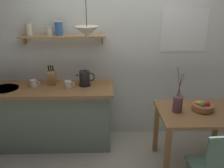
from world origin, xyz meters
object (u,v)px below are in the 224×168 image
knife_block (52,77)px  coffee_mug_spare (68,84)px  dining_table (196,121)px  electric_kettle (85,78)px  coffee_mug_by_sink (34,83)px  twig_vase (178,104)px  fruit_bowl (202,106)px  dining_chair_near (217,166)px  pendant_lamp (87,32)px

knife_block → coffee_mug_spare: bearing=-27.1°
dining_table → electric_kettle: 1.54m
coffee_mug_by_sink → coffee_mug_spare: 0.48m
twig_vase → coffee_mug_spare: size_ratio=4.22×
fruit_bowl → dining_table: bearing=-152.6°
dining_chair_near → dining_table: bearing=88.8°
coffee_mug_by_sink → coffee_mug_spare: (0.48, -0.06, 0.00)m
coffee_mug_by_sink → electric_kettle: bearing=2.9°
pendant_lamp → knife_block: bearing=156.1°
dining_chair_near → coffee_mug_by_sink: coffee_mug_by_sink is taller
knife_block → coffee_mug_spare: knife_block is taller
dining_table → coffee_mug_spare: size_ratio=7.07×
fruit_bowl → pendant_lamp: size_ratio=0.37×
dining_chair_near → twig_vase: 0.79m
fruit_bowl → coffee_mug_spare: bearing=164.6°
dining_chair_near → coffee_mug_by_sink: bearing=149.6°
pendant_lamp → dining_chair_near: bearing=-38.7°
electric_kettle → coffee_mug_by_sink: (-0.69, -0.04, -0.05)m
fruit_bowl → coffee_mug_spare: size_ratio=1.91×
fruit_bowl → pendant_lamp: (-1.38, 0.35, 0.84)m
dining_chair_near → electric_kettle: 1.91m
dining_table → dining_chair_near: size_ratio=1.02×
electric_kettle → coffee_mug_by_sink: electric_kettle is taller
electric_kettle → knife_block: bearing=176.5°
coffee_mug_by_sink → twig_vase: bearing=-16.5°
twig_vase → pendant_lamp: 1.38m
dining_chair_near → knife_block: bearing=145.1°
dining_chair_near → electric_kettle: electric_kettle is taller
dining_table → coffee_mug_spare: 1.70m
fruit_bowl → twig_vase: bearing=-175.5°
dining_chair_near → coffee_mug_by_sink: size_ratio=6.92×
knife_block → dining_table: bearing=-18.5°
fruit_bowl → knife_block: (-1.90, 0.58, 0.19)m
fruit_bowl → dining_chair_near: bearing=-96.5°
electric_kettle → dining_table: bearing=-23.0°
electric_kettle → coffee_mug_by_sink: 0.69m
knife_block → pendant_lamp: pendant_lamp is taller
twig_vase → electric_kettle: twig_vase is taller
dining_table → pendant_lamp: (-1.31, 0.38, 1.02)m
coffee_mug_spare → dining_table: bearing=-17.1°
knife_block → coffee_mug_spare: (0.24, -0.12, -0.06)m
dining_table → knife_block: knife_block is taller
dining_table → coffee_mug_spare: coffee_mug_spare is taller
dining_table → pendant_lamp: pendant_lamp is taller
fruit_bowl → coffee_mug_spare: (-1.66, 0.46, 0.13)m
knife_block → coffee_mug_by_sink: (-0.24, -0.06, -0.06)m
dining_chair_near → fruit_bowl: 0.76m
twig_vase → coffee_mug_by_sink: bearing=163.5°
dining_table → electric_kettle: (-1.38, 0.58, 0.36)m
electric_kettle → coffee_mug_spare: bearing=-156.5°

